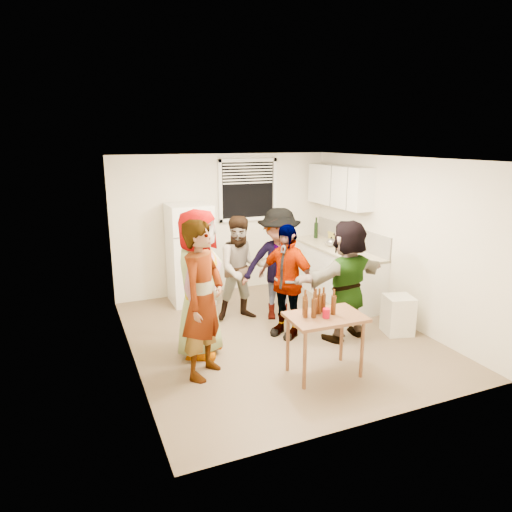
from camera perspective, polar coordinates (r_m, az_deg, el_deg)
name	(u,v)px	position (r m, az deg, el deg)	size (l,w,h in m)	color
room	(276,335)	(6.68, 2.55, -9.88)	(4.00, 4.50, 2.50)	white
window	(248,190)	(8.34, -1.01, 8.24)	(1.12, 0.10, 1.06)	white
refrigerator	(190,254)	(7.84, -8.25, 0.27)	(0.70, 0.70, 1.70)	white
counter_lower	(335,273)	(8.26, 9.88, -2.10)	(0.60, 2.20, 0.86)	white
countertop	(336,248)	(8.14, 10.02, 0.94)	(0.64, 2.22, 0.04)	beige
backsplash	(351,236)	(8.25, 11.75, 2.46)	(0.03, 2.20, 0.36)	beige
upper_cabinets	(339,186)	(8.20, 10.36, 8.61)	(0.34, 1.60, 0.70)	white
kettle	(331,246)	(8.19, 9.37, 1.19)	(0.23, 0.19, 0.19)	silver
paper_towel	(345,251)	(7.90, 11.01, 0.62)	(0.12, 0.12, 0.26)	white
wine_bottle	(316,238)	(8.84, 7.47, 2.23)	(0.08, 0.08, 0.30)	black
beer_bottle_counter	(348,254)	(7.68, 11.40, 0.21)	(0.07, 0.07, 0.25)	#47230C
blue_cup	(350,260)	(7.34, 11.72, -0.46)	(0.09, 0.09, 0.12)	#2727D1
picture_frame	(331,236)	(8.68, 9.39, 2.47)	(0.02, 0.19, 0.16)	#D4C24C
trash_bin	(398,317)	(6.97, 17.31, -7.26)	(0.38, 0.38, 0.56)	white
serving_table	(323,373)	(5.74, 8.41, -14.32)	(0.89, 0.59, 0.75)	brown
beer_bottle_table	(305,317)	(5.35, 6.18, -7.61)	(0.06, 0.06, 0.21)	#47230C
red_cup	(326,318)	(5.36, 8.76, -7.64)	(0.08, 0.08, 0.11)	#B5061B
guest_grey	(201,352)	(6.23, -6.91, -11.86)	(0.94, 1.92, 0.61)	gray
guest_stripe	(205,373)	(5.72, -6.38, -14.38)	(0.69, 1.88, 0.45)	#141933
guest_back_left	(242,318)	(7.27, -1.76, -7.77)	(0.79, 1.63, 0.62)	#503921
guest_back_right	(278,317)	(7.31, 2.76, -7.67)	(1.13, 1.75, 0.65)	#424248
guest_black	(285,334)	(6.72, 3.68, -9.75)	(0.95, 1.62, 0.40)	black
guest_orange	(344,337)	(6.74, 10.95, -9.91)	(1.58, 1.70, 0.50)	#CF7146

